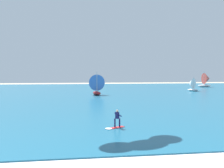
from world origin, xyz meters
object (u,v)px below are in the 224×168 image
Objects in this scene: kitesurfer at (116,121)px; sailboat_heeled_over at (206,80)px; sailboat_near_shore at (96,84)px; sailboat_far_right at (191,85)px.

kitesurfer is 68.95m from sailboat_heeled_over.
sailboat_near_shore is at bearing 89.87° from kitesurfer.
sailboat_heeled_over is 21.30m from sailboat_far_right.
sailboat_heeled_over reaches higher than sailboat_far_right.
sailboat_near_shore reaches higher than sailboat_far_right.
sailboat_near_shore is (-40.63, -23.43, -0.17)m from sailboat_heeled_over.
sailboat_heeled_over reaches higher than kitesurfer.
kitesurfer is at bearing -126.20° from sailboat_heeled_over.
kitesurfer is at bearing -90.13° from sailboat_near_shore.
sailboat_near_shore reaches higher than kitesurfer.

